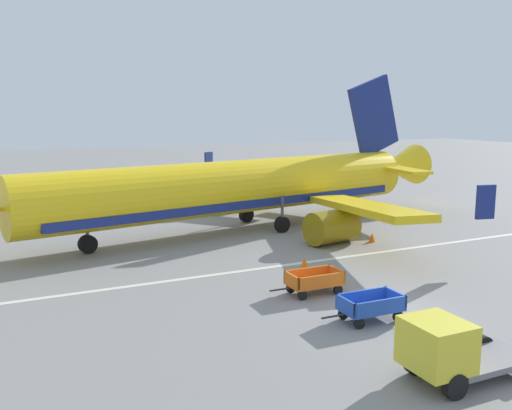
{
  "coord_description": "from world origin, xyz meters",
  "views": [
    {
      "loc": [
        -14.6,
        -17.82,
        8.42
      ],
      "look_at": [
        -0.41,
        11.76,
        2.8
      ],
      "focal_mm": 38.92,
      "sensor_mm": 36.0,
      "label": 1
    }
  ],
  "objects_px": {
    "airplane": "(247,187)",
    "traffic_cone_mid_apron": "(372,237)",
    "service_truck_beside_carts": "(448,349)",
    "traffic_cone_near_plane": "(304,264)",
    "baggage_cart_nearest": "(371,306)",
    "baggage_cart_second_in_row": "(314,281)"
  },
  "relations": [
    {
      "from": "airplane",
      "to": "traffic_cone_mid_apron",
      "type": "xyz_separation_m",
      "value": [
        5.7,
        -7.0,
        -2.76
      ]
    },
    {
      "from": "airplane",
      "to": "traffic_cone_mid_apron",
      "type": "bearing_deg",
      "value": -50.83
    },
    {
      "from": "service_truck_beside_carts",
      "to": "traffic_cone_near_plane",
      "type": "xyz_separation_m",
      "value": [
        2.25,
        12.54,
        -0.74
      ]
    },
    {
      "from": "airplane",
      "to": "baggage_cart_nearest",
      "type": "xyz_separation_m",
      "value": [
        -2.77,
        -18.0,
        -2.45
      ]
    },
    {
      "from": "baggage_cart_second_in_row",
      "to": "service_truck_beside_carts",
      "type": "distance_m",
      "value": 9.16
    },
    {
      "from": "service_truck_beside_carts",
      "to": "traffic_cone_near_plane",
      "type": "height_order",
      "value": "service_truck_beside_carts"
    },
    {
      "from": "airplane",
      "to": "traffic_cone_near_plane",
      "type": "relative_size",
      "value": 51.63
    },
    {
      "from": "service_truck_beside_carts",
      "to": "traffic_cone_mid_apron",
      "type": "relative_size",
      "value": 7.41
    },
    {
      "from": "service_truck_beside_carts",
      "to": "airplane",
      "type": "bearing_deg",
      "value": 80.65
    },
    {
      "from": "baggage_cart_second_in_row",
      "to": "traffic_cone_near_plane",
      "type": "bearing_deg",
      "value": 66.34
    },
    {
      "from": "baggage_cart_nearest",
      "to": "traffic_cone_near_plane",
      "type": "xyz_separation_m",
      "value": [
        1.19,
        7.26,
        -0.24
      ]
    },
    {
      "from": "airplane",
      "to": "baggage_cart_nearest",
      "type": "distance_m",
      "value": 18.38
    },
    {
      "from": "baggage_cart_second_in_row",
      "to": "service_truck_beside_carts",
      "type": "height_order",
      "value": "service_truck_beside_carts"
    },
    {
      "from": "traffic_cone_mid_apron",
      "to": "baggage_cart_second_in_row",
      "type": "bearing_deg",
      "value": -140.83
    },
    {
      "from": "traffic_cone_mid_apron",
      "to": "service_truck_beside_carts",
      "type": "bearing_deg",
      "value": -120.37
    },
    {
      "from": "traffic_cone_near_plane",
      "to": "baggage_cart_second_in_row",
      "type": "bearing_deg",
      "value": -113.66
    },
    {
      "from": "traffic_cone_near_plane",
      "to": "traffic_cone_mid_apron",
      "type": "height_order",
      "value": "traffic_cone_near_plane"
    },
    {
      "from": "baggage_cart_second_in_row",
      "to": "traffic_cone_mid_apron",
      "type": "relative_size",
      "value": 5.99
    },
    {
      "from": "baggage_cart_second_in_row",
      "to": "airplane",
      "type": "bearing_deg",
      "value": 77.71
    },
    {
      "from": "traffic_cone_near_plane",
      "to": "traffic_cone_mid_apron",
      "type": "bearing_deg",
      "value": 27.16
    },
    {
      "from": "baggage_cart_nearest",
      "to": "service_truck_beside_carts",
      "type": "distance_m",
      "value": 5.4
    },
    {
      "from": "baggage_cart_nearest",
      "to": "baggage_cart_second_in_row",
      "type": "relative_size",
      "value": 1.0
    }
  ]
}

